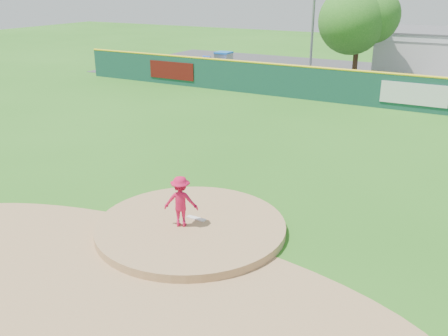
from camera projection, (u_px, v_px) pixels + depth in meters
The scene contains 10 objects.
ground at pixel (191, 231), 14.53m from camera, with size 120.00×120.00×0.00m, color #286B19.
pitchers_mound at pixel (191, 231), 14.53m from camera, with size 5.50×5.50×0.50m, color #9E774C.
pitching_rubber at pixel (196, 218), 14.68m from camera, with size 0.60×0.15×0.04m, color white.
infield_dirt_arc at pixel (125, 281), 12.07m from camera, with size 15.40×15.40×0.01m, color #9E774C.
parking_lot at pixel (388, 80), 36.68m from camera, with size 44.00×16.00×0.02m, color #38383A.
pitcher at pixel (181, 201), 14.06m from camera, with size 0.97×0.56×1.50m, color #C6103D.
fence_banners at pixel (278, 81), 31.09m from camera, with size 19.73×0.04×1.20m.
playground_slide at pixel (223, 63), 38.42m from camera, with size 1.14×3.20×1.77m.
outfield_fence at pixel (357, 87), 28.92m from camera, with size 40.00×0.14×2.07m.
deciduous_tree at pixel (359, 16), 34.35m from camera, with size 5.60×5.60×7.36m.
Camera 1 is at (7.10, -10.89, 6.82)m, focal length 40.00 mm.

